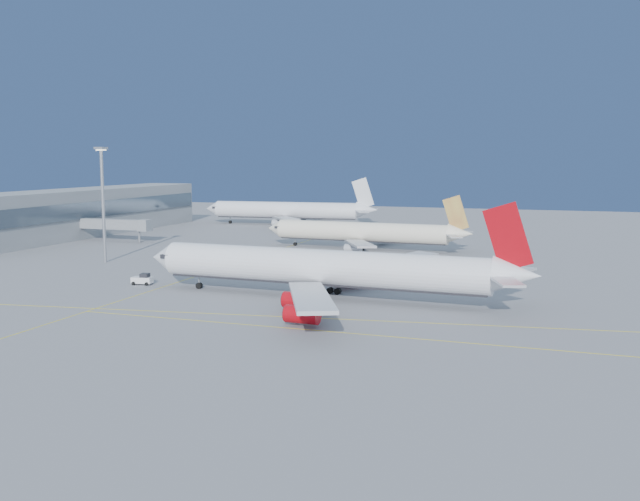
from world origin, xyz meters
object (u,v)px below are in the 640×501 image
Objects in this scene: airliner_etihad at (366,232)px; airliner_third at (290,210)px; airliner_virgin at (328,268)px; pushback_tug at (143,279)px; light_mast at (103,195)px.

airliner_etihad is 75.61m from airliner_third.
airliner_etihad is (-12.15, 69.62, -0.77)m from airliner_virgin.
airliner_etihad is at bearing 102.55° from airliner_virgin.
airliner_third is at bearing 90.49° from pushback_tug.
airliner_third is at bearing 130.03° from airliner_etihad.
airliner_virgin reaches higher than pushback_tug.
pushback_tug is (-27.28, -67.96, -3.66)m from airliner_etihad.
airliner_third is at bearing 116.80° from airliner_virgin.
airliner_third is 15.84× the size of pushback_tug.
airliner_etihad is at bearing -57.06° from airliner_third.
light_mast is (-53.02, -44.35, 11.59)m from airliner_etihad.
pushback_tug is at bearing -109.30° from airliner_etihad.
light_mast is at bearing 129.65° from pushback_tug.
airliner_virgin is 2.67× the size of light_mast.
airliner_virgin reaches higher than airliner_third.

